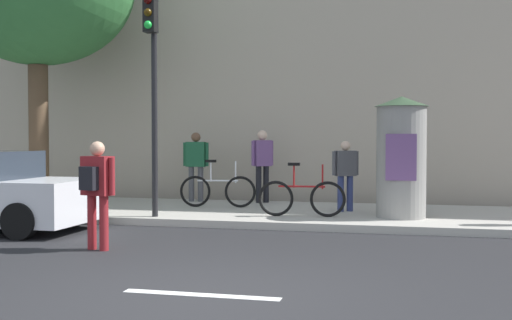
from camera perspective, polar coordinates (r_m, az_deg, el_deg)
The scene contains 11 objects.
ground_plane at distance 7.19m, azimuth -4.96°, elevation -11.99°, with size 80.00×80.00×0.00m, color #232326.
sidewalk_curb at distance 13.90m, azimuth 4.16°, elevation -4.89°, with size 36.00×4.00×0.15m, color #B2ADA3.
lane_markings at distance 7.19m, azimuth -4.96°, elevation -11.96°, with size 25.80×0.16×0.01m.
traffic_light at distance 12.93m, azimuth -9.30°, elevation 8.09°, with size 0.24×0.45×4.42m.
poster_column at distance 12.97m, azimuth 12.91°, elevation 0.34°, with size 1.07×1.07×2.42m.
pedestrian_with_backpack at distance 10.10m, azimuth -14.12°, elevation -2.17°, with size 0.65×0.47×1.69m.
pedestrian_with_bag at distance 15.95m, azimuth -5.40°, elevation 0.01°, with size 0.65×0.40×1.73m.
pedestrian_in_light_jacket at distance 15.58m, azimuth 0.57°, elevation -0.00°, with size 0.48×0.44×1.78m.
pedestrian_in_dark_shirt at distance 13.87m, azimuth 8.03°, elevation -0.94°, with size 0.55×0.41×1.52m.
bicycle_leaning at distance 12.87m, azimuth 4.12°, elevation -3.36°, with size 1.77×0.21×1.09m.
bicycle_upright at distance 14.61m, azimuth -3.47°, elevation -2.73°, with size 1.77×0.25×1.09m.
Camera 1 is at (2.19, -6.62, 1.73)m, focal length 44.55 mm.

